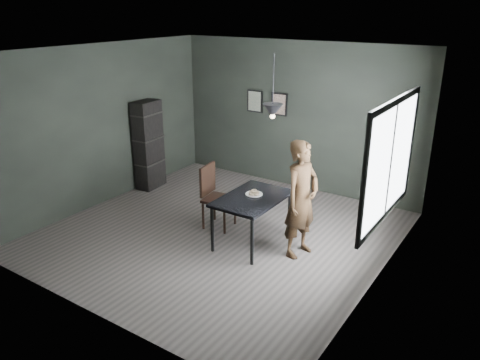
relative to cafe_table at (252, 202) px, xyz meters
The scene contains 13 objects.
ground 0.90m from the cafe_table, behind, with size 5.00×5.00×0.00m, color #3A3532.
back_wall 2.67m from the cafe_table, 103.50° to the left, with size 5.00×0.10×2.80m, color black.
ceiling 2.21m from the cafe_table, behind, with size 5.00×5.00×0.02m.
window_assembly 2.10m from the cafe_table, ahead, with size 0.04×1.96×1.56m.
cafe_table is the anchor object (origin of this frame).
white_plate 0.12m from the cafe_table, 105.44° to the left, with size 0.23×0.23×0.01m, color white.
donut_pile 0.14m from the cafe_table, 105.44° to the left, with size 0.17×0.17×0.07m.
woman 0.77m from the cafe_table, ahead, with size 0.62×0.41×1.70m, color black.
wood_chair 0.85m from the cafe_table, 168.73° to the left, with size 0.51×0.51×1.03m.
shelf_unit 3.05m from the cafe_table, 163.31° to the left, with size 0.32×0.57×1.71m, color black.
pendant_lamp 1.41m from the cafe_table, 21.80° to the left, with size 0.28×0.28×0.86m.
framed_print_left 3.03m from the cafe_table, 121.30° to the left, with size 0.34×0.04×0.44m.
framed_print_right 2.80m from the cafe_table, 111.06° to the left, with size 0.34×0.04×0.44m.
Camera 1 is at (3.95, -5.37, 3.41)m, focal length 35.00 mm.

